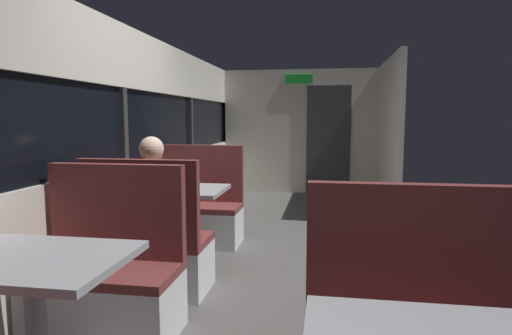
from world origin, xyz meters
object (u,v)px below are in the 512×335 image
at_px(bench_mid_window_facing_end, 149,252).
at_px(seated_passenger, 152,225).
at_px(bench_mid_window_facing_entry, 199,214).
at_px(bench_near_window_facing_entry, 107,284).
at_px(dining_table_mid_window, 177,198).
at_px(dining_table_near_window, 33,276).

distance_m(bench_mid_window_facing_end, seated_passenger, 0.22).
bearing_deg(bench_mid_window_facing_end, seated_passenger, 90.00).
height_order(bench_mid_window_facing_end, bench_mid_window_facing_entry, same).
distance_m(bench_near_window_facing_entry, bench_mid_window_facing_end, 0.68).
distance_m(dining_table_mid_window, bench_mid_window_facing_entry, 0.77).
bearing_deg(dining_table_mid_window, bench_mid_window_facing_entry, 90.00).
bearing_deg(dining_table_mid_window, bench_mid_window_facing_end, -90.00).
bearing_deg(bench_mid_window_facing_entry, seated_passenger, -90.00).
height_order(bench_near_window_facing_entry, bench_mid_window_facing_entry, same).
xyz_separation_m(dining_table_near_window, bench_mid_window_facing_end, (0.00, 1.38, -0.31)).
height_order(bench_mid_window_facing_entry, seated_passenger, seated_passenger).
xyz_separation_m(bench_mid_window_facing_end, bench_mid_window_facing_entry, (0.00, 1.40, 0.00)).
bearing_deg(bench_mid_window_facing_entry, dining_table_mid_window, -90.00).
bearing_deg(bench_mid_window_facing_end, dining_table_near_window, -90.00).
height_order(bench_mid_window_facing_end, seated_passenger, seated_passenger).
relative_size(bench_near_window_facing_entry, bench_mid_window_facing_entry, 1.00).
height_order(dining_table_near_window, dining_table_mid_window, same).
relative_size(dining_table_near_window, dining_table_mid_window, 1.00).
relative_size(dining_table_mid_window, bench_mid_window_facing_end, 0.82).
bearing_deg(dining_table_mid_window, dining_table_near_window, -90.00).
distance_m(dining_table_near_window, dining_table_mid_window, 2.07).
height_order(dining_table_mid_window, seated_passenger, seated_passenger).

